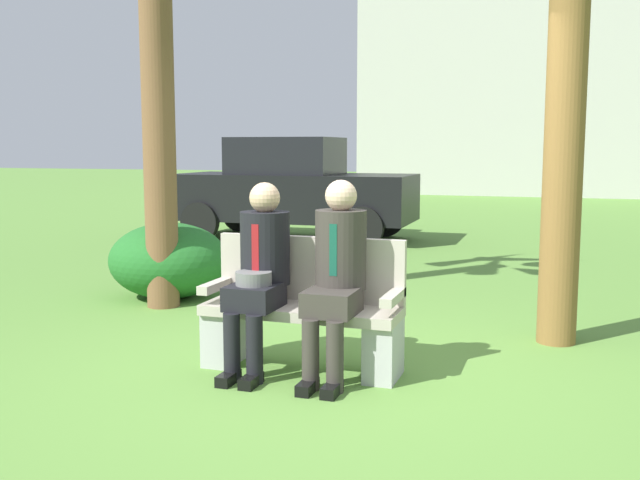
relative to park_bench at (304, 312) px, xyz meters
The scene contains 7 objects.
ground_plane 0.48m from the park_bench, 15.79° to the right, with size 80.00×80.00×0.00m, color #5B8C39.
park_bench is the anchor object (origin of this frame).
seated_man_left 0.43m from the park_bench, 154.83° to the right, with size 0.34×0.72×1.28m.
seated_man_right 0.45m from the park_bench, 23.33° to the right, with size 0.34×0.72×1.30m.
shrub_near_bench 2.76m from the park_bench, 139.40° to the left, with size 1.22×1.12×0.76m, color #226526.
parked_car_near 7.20m from the park_bench, 111.26° to the left, with size 3.92×1.74×1.68m.
building_backdrop 22.28m from the park_bench, 86.23° to the left, with size 13.29×6.55×9.54m.
Camera 1 is at (1.39, -4.49, 1.51)m, focal length 40.73 mm.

